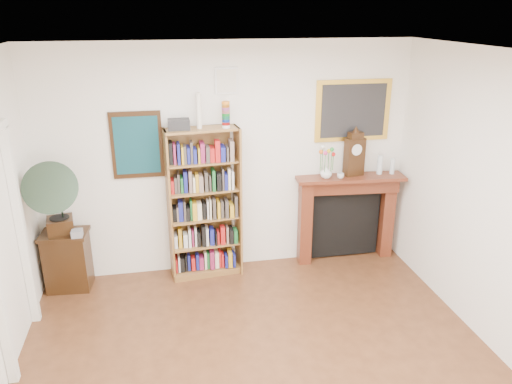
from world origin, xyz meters
TOP-DOWN VIEW (x-y plane):
  - room at (0.00, 0.00)m, footprint 4.51×5.01m
  - door_casing at (-2.21, 1.20)m, footprint 0.08×1.02m
  - teal_poster at (-1.05, 2.48)m, footprint 0.58×0.04m
  - small_picture at (0.00, 2.48)m, footprint 0.26×0.04m
  - gilt_painting at (1.55, 2.48)m, footprint 0.95×0.04m
  - bookshelf at (-0.32, 2.33)m, footprint 0.88×0.38m
  - side_cabinet at (-1.94, 2.29)m, footprint 0.55×0.42m
  - fireplace at (1.52, 2.40)m, footprint 1.39×0.43m
  - gramophone at (-1.97, 2.16)m, footprint 0.67×0.78m
  - cd_stack at (-1.77, 2.15)m, footprint 0.12×0.12m
  - mantel_clock at (1.57, 2.38)m, footprint 0.26×0.17m
  - flower_vase at (1.19, 2.33)m, footprint 0.19×0.19m
  - teacup at (1.36, 2.28)m, footprint 0.11×0.11m
  - bottle_left at (1.91, 2.36)m, footprint 0.07×0.07m
  - bottle_right at (2.07, 2.33)m, footprint 0.06×0.06m

SIDE VIEW (x-z plane):
  - side_cabinet at x=-1.94m, z-range 0.00..0.71m
  - fireplace at x=1.52m, z-range 0.10..1.26m
  - cd_stack at x=-1.77m, z-range 0.71..0.79m
  - bookshelf at x=-0.32m, z-range -0.03..2.10m
  - teacup at x=1.36m, z-range 1.15..1.22m
  - flower_vase at x=1.19m, z-range 1.15..1.30m
  - gramophone at x=-1.97m, z-range 0.77..1.69m
  - bottle_right at x=2.07m, z-range 1.15..1.35m
  - door_casing at x=-2.21m, z-range 0.18..2.35m
  - bottle_left at x=1.91m, z-range 1.15..1.39m
  - room at x=0.00m, z-range -0.01..2.81m
  - mantel_clock at x=1.57m, z-range 1.14..1.69m
  - teal_poster at x=-1.05m, z-range 1.26..2.04m
  - gilt_painting at x=1.55m, z-range 1.58..2.33m
  - small_picture at x=0.00m, z-range 2.20..2.50m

